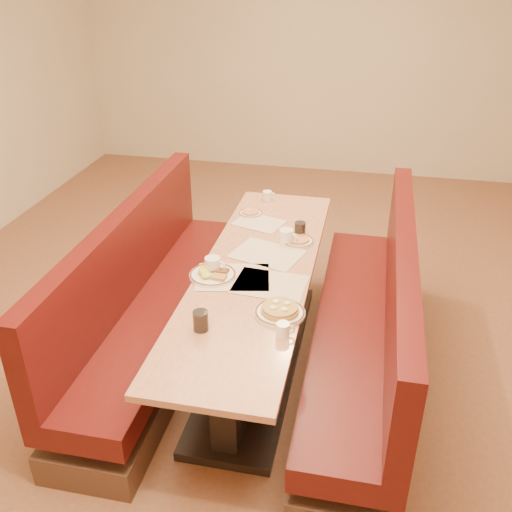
% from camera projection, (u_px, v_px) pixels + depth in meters
% --- Properties ---
extents(ground, '(8.00, 8.00, 0.00)m').
position_uv_depth(ground, '(256.00, 363.00, 3.96)').
color(ground, '#9E6647').
rests_on(ground, ground).
extents(room_envelope, '(6.04, 8.04, 2.82)m').
position_uv_depth(room_envelope, '(256.00, 77.00, 3.03)').
color(room_envelope, beige).
rests_on(room_envelope, ground).
extents(diner_table, '(0.70, 2.50, 0.75)m').
position_uv_depth(diner_table, '(256.00, 318.00, 3.78)').
color(diner_table, black).
rests_on(diner_table, ground).
extents(booth_left, '(0.55, 2.50, 1.05)m').
position_uv_depth(booth_left, '(152.00, 307.00, 3.92)').
color(booth_left, '#4C3326').
rests_on(booth_left, ground).
extents(booth_right, '(0.55, 2.50, 1.05)m').
position_uv_depth(booth_right, '(368.00, 334.00, 3.65)').
color(booth_right, '#4C3326').
rests_on(booth_right, ground).
extents(placemat_near_left, '(0.50, 0.42, 0.00)m').
position_uv_depth(placemat_near_left, '(233.00, 277.00, 3.51)').
color(placemat_near_left, beige).
rests_on(placemat_near_left, diner_table).
extents(placemat_near_right, '(0.45, 0.35, 0.00)m').
position_uv_depth(placemat_near_right, '(270.00, 284.00, 3.43)').
color(placemat_near_right, beige).
rests_on(placemat_near_right, diner_table).
extents(placemat_far_left, '(0.40, 0.35, 0.00)m').
position_uv_depth(placemat_far_left, '(259.00, 223.00, 4.20)').
color(placemat_far_left, beige).
rests_on(placemat_far_left, diner_table).
extents(placemat_far_right, '(0.51, 0.44, 0.00)m').
position_uv_depth(placemat_far_right, '(267.00, 254.00, 3.77)').
color(placemat_far_right, beige).
rests_on(placemat_far_right, diner_table).
extents(pancake_plate, '(0.28, 0.28, 0.06)m').
position_uv_depth(pancake_plate, '(280.00, 311.00, 3.15)').
color(pancake_plate, white).
rests_on(pancake_plate, diner_table).
extents(eggs_plate, '(0.29, 0.29, 0.06)m').
position_uv_depth(eggs_plate, '(212.00, 274.00, 3.51)').
color(eggs_plate, white).
rests_on(eggs_plate, diner_table).
extents(extra_plate_mid, '(0.23, 0.23, 0.05)m').
position_uv_depth(extra_plate_mid, '(298.00, 240.00, 3.92)').
color(extra_plate_mid, white).
rests_on(extra_plate_mid, diner_table).
extents(extra_plate_far, '(0.18, 0.18, 0.04)m').
position_uv_depth(extra_plate_far, '(251.00, 213.00, 4.33)').
color(extra_plate_far, white).
rests_on(extra_plate_far, diner_table).
extents(coffee_mug_a, '(0.10, 0.07, 0.08)m').
position_uv_depth(coffee_mug_a, '(283.00, 329.00, 2.97)').
color(coffee_mug_a, white).
rests_on(coffee_mug_a, diner_table).
extents(coffee_mug_b, '(0.14, 0.10, 0.10)m').
position_uv_depth(coffee_mug_b, '(213.00, 265.00, 3.54)').
color(coffee_mug_b, white).
rests_on(coffee_mug_b, diner_table).
extents(coffee_mug_c, '(0.13, 0.10, 0.10)m').
position_uv_depth(coffee_mug_c, '(287.00, 236.00, 3.89)').
color(coffee_mug_c, white).
rests_on(coffee_mug_c, diner_table).
extents(coffee_mug_d, '(0.10, 0.07, 0.08)m').
position_uv_depth(coffee_mug_d, '(268.00, 196.00, 4.55)').
color(coffee_mug_d, white).
rests_on(coffee_mug_d, diner_table).
extents(soda_tumbler_near, '(0.08, 0.08, 0.11)m').
position_uv_depth(soda_tumbler_near, '(201.00, 321.00, 3.01)').
color(soda_tumbler_near, black).
rests_on(soda_tumbler_near, diner_table).
extents(soda_tumbler_mid, '(0.08, 0.08, 0.11)m').
position_uv_depth(soda_tumbler_mid, '(300.00, 229.00, 3.98)').
color(soda_tumbler_mid, black).
rests_on(soda_tumbler_mid, diner_table).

